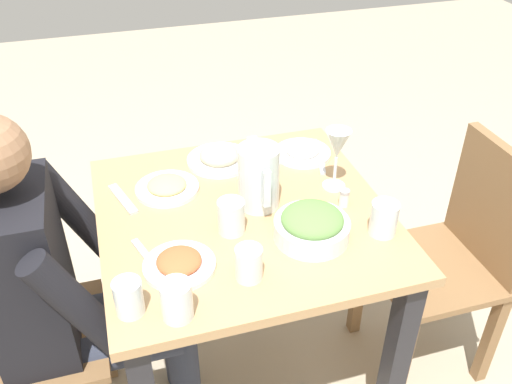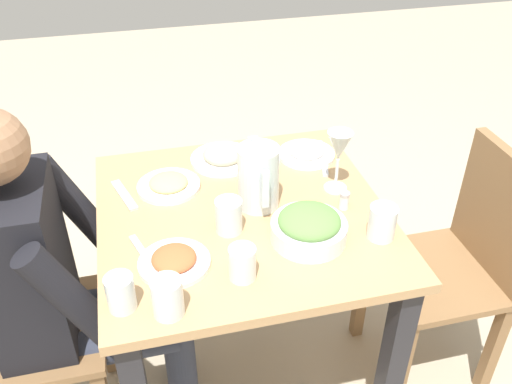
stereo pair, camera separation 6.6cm
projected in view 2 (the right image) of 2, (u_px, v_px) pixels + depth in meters
The scene contains 22 objects.
ground_plane at pixel (245, 374), 2.03m from camera, with size 8.00×8.00×0.00m, color tan.
dining_table at pixel (243, 248), 1.69m from camera, with size 0.82×0.82×0.75m.
chair_near at pixel (1, 325), 1.60m from camera, with size 0.40×0.40×0.86m.
chair_far at pixel (461, 258), 1.84m from camera, with size 0.40×0.40×0.86m.
diner_near at pixel (64, 276), 1.55m from camera, with size 0.48×0.53×1.15m.
water_pitcher at pixel (258, 177), 1.58m from camera, with size 0.16×0.12×0.19m.
salad_bowl at pixel (309, 227), 1.48m from camera, with size 0.21×0.21×0.09m.
plate_beans at pixel (224, 156), 1.83m from camera, with size 0.22×0.22×0.05m.
plate_rice_curry at pixel (174, 260), 1.41m from camera, with size 0.19×0.19×0.04m.
plate_fries at pixel (169, 184), 1.70m from camera, with size 0.19×0.19×0.04m.
plate_yoghurt at pixel (307, 152), 1.85m from camera, with size 0.19×0.19×0.05m.
water_glass_near_right at pixel (168, 297), 1.26m from camera, with size 0.07×0.07×0.10m, color silver.
water_glass_near_left at pixel (121, 293), 1.27m from camera, with size 0.07×0.07×0.09m, color silver.
water_glass_far_left at pixel (242, 263), 1.36m from camera, with size 0.07×0.07×0.09m, color silver.
water_glass_far_right at pixel (229, 216), 1.51m from camera, with size 0.07×0.07×0.10m, color silver.
water_glass_by_pitcher at pixel (382, 222), 1.49m from camera, with size 0.08×0.08×0.10m, color silver.
wine_glass at pixel (339, 149), 1.62m from camera, with size 0.08×0.08×0.20m.
salt_shaker at pixel (344, 200), 1.60m from camera, with size 0.03×0.03×0.05m.
fork_near at pixel (320, 154), 1.87m from camera, with size 0.17×0.03×0.01m, color silver.
knife_near at pixel (325, 161), 1.83m from camera, with size 0.18×0.02×0.01m, color silver.
fork_far at pixel (124, 195), 1.67m from camera, with size 0.17×0.03×0.01m, color silver.
knife_far at pixel (145, 256), 1.44m from camera, with size 0.18×0.02×0.01m, color silver.
Camera 2 is at (1.26, -0.27, 1.71)m, focal length 38.86 mm.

